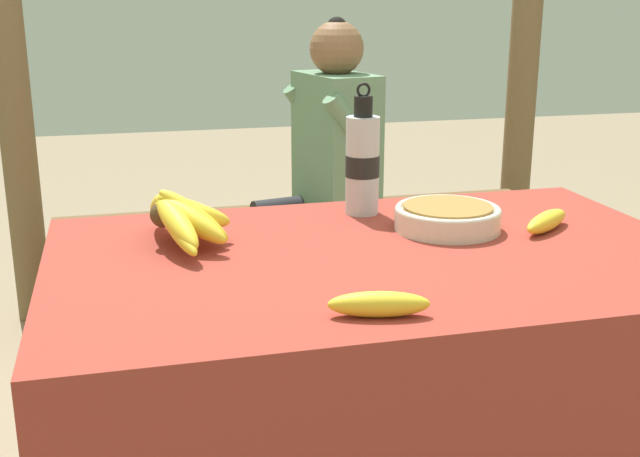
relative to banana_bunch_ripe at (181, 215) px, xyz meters
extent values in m
cube|color=maroon|center=(0.36, -0.14, -0.42)|extent=(1.24, 0.79, 0.72)
sphere|color=#4C381E|center=(-0.03, 0.01, 0.00)|extent=(0.05, 0.05, 0.05)
ellipsoid|color=yellow|center=(-0.01, -0.06, 0.00)|extent=(0.10, 0.19, 0.10)
ellipsoid|color=yellow|center=(-0.01, -0.06, 0.00)|extent=(0.09, 0.19, 0.09)
ellipsoid|color=yellow|center=(0.01, -0.04, 0.00)|extent=(0.16, 0.15, 0.11)
ellipsoid|color=yellow|center=(0.02, -0.02, 0.00)|extent=(0.16, 0.10, 0.13)
ellipsoid|color=yellow|center=(0.02, 0.01, 0.00)|extent=(0.16, 0.04, 0.09)
ellipsoid|color=yellow|center=(0.02, 0.02, 0.00)|extent=(0.16, 0.09, 0.10)
ellipsoid|color=yellow|center=(0.01, 0.04, 0.00)|extent=(0.14, 0.13, 0.10)
ellipsoid|color=yellow|center=(-0.01, 0.06, 0.00)|extent=(0.11, 0.15, 0.11)
ellipsoid|color=yellow|center=(-0.04, 0.07, 0.00)|extent=(0.04, 0.18, 0.12)
cylinder|color=silver|center=(0.54, -0.03, -0.04)|extent=(0.22, 0.22, 0.04)
torus|color=silver|center=(0.54, -0.03, -0.02)|extent=(0.22, 0.22, 0.01)
cylinder|color=olive|center=(0.54, -0.03, -0.01)|extent=(0.18, 0.18, 0.01)
cylinder|color=silver|center=(0.41, 0.14, 0.05)|extent=(0.07, 0.07, 0.22)
cylinder|color=black|center=(0.41, 0.14, 0.05)|extent=(0.08, 0.08, 0.05)
cylinder|color=black|center=(0.41, 0.14, 0.18)|extent=(0.04, 0.04, 0.04)
torus|color=black|center=(0.41, 0.14, 0.21)|extent=(0.03, 0.01, 0.03)
ellipsoid|color=yellow|center=(0.26, -0.44, -0.04)|extent=(0.16, 0.07, 0.04)
ellipsoid|color=yellow|center=(0.74, -0.08, -0.04)|extent=(0.16, 0.13, 0.04)
cube|color=brown|center=(0.54, 1.26, -0.38)|extent=(1.80, 0.32, 0.04)
cube|color=brown|center=(-0.26, 1.14, -0.59)|extent=(0.06, 0.06, 0.39)
cube|color=brown|center=(1.34, 1.14, -0.59)|extent=(0.06, 0.06, 0.39)
cube|color=brown|center=(-0.26, 1.38, -0.59)|extent=(0.06, 0.06, 0.39)
cube|color=brown|center=(1.34, 1.38, -0.59)|extent=(0.06, 0.06, 0.39)
cylinder|color=#232328|center=(0.42, 1.08, -0.57)|extent=(0.09, 0.09, 0.43)
cylinder|color=#232328|center=(0.54, 1.10, -0.35)|extent=(0.31, 0.15, 0.09)
cylinder|color=#232328|center=(0.38, 1.26, -0.57)|extent=(0.09, 0.09, 0.43)
cylinder|color=#232328|center=(0.50, 1.29, -0.35)|extent=(0.31, 0.15, 0.09)
cube|color=slate|center=(0.65, 1.22, -0.11)|extent=(0.27, 0.37, 0.51)
cylinder|color=slate|center=(0.65, 1.06, -0.02)|extent=(0.21, 0.10, 0.25)
cylinder|color=slate|center=(0.59, 1.38, -0.02)|extent=(0.21, 0.10, 0.25)
sphere|color=brown|center=(0.65, 1.22, 0.23)|extent=(0.19, 0.19, 0.19)
sphere|color=black|center=(0.65, 1.22, 0.30)|extent=(0.07, 0.07, 0.07)
sphere|color=#4C381E|center=(0.05, 1.26, -0.30)|extent=(0.05, 0.05, 0.05)
ellipsoid|color=#9EB24C|center=(0.06, 1.20, -0.30)|extent=(0.07, 0.16, 0.12)
ellipsoid|color=#9EB24C|center=(0.08, 1.21, -0.30)|extent=(0.12, 0.15, 0.12)
ellipsoid|color=#9EB24C|center=(0.09, 1.23, -0.30)|extent=(0.14, 0.09, 0.09)
ellipsoid|color=#9EB24C|center=(0.11, 1.26, -0.30)|extent=(0.16, 0.04, 0.10)
ellipsoid|color=#9EB24C|center=(0.09, 1.28, -0.30)|extent=(0.14, 0.10, 0.09)
ellipsoid|color=#9EB24C|center=(0.08, 1.29, -0.30)|extent=(0.12, 0.12, 0.09)
ellipsoid|color=#9EB24C|center=(0.04, 1.31, -0.30)|extent=(0.05, 0.16, 0.10)
camera|label=1|loc=(-0.11, -1.52, 0.41)|focal=45.00mm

